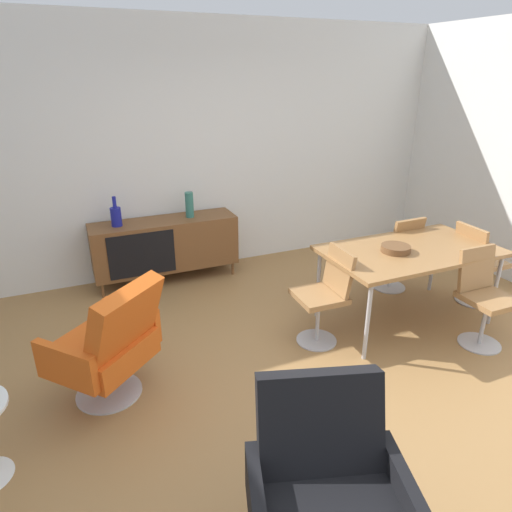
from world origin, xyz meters
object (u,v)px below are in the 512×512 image
dining_chair_front_right (483,294)px  lounge_chair_red (109,343)px  dining_table (410,253)px  sideboard (165,244)px  vase_cobalt (116,216)px  dining_chair_far_end (476,261)px  armchair_black_shell (326,488)px  wooden_bowl_on_table (396,249)px  vase_sculptural_dark (189,205)px  dining_chair_near_window (325,293)px  dining_chair_back_right (397,250)px

dining_chair_front_right → lounge_chair_red: bearing=170.5°
dining_table → sideboard: bearing=136.1°
vase_cobalt → dining_chair_far_end: size_ratio=0.37×
dining_table → armchair_black_shell: (-1.92, -1.69, -0.23)m
wooden_bowl_on_table → dining_chair_front_right: 0.82m
lounge_chair_red → vase_sculptural_dark: bearing=58.8°
sideboard → vase_cobalt: 0.63m
sideboard → vase_sculptural_dark: (0.31, 0.00, 0.42)m
armchair_black_shell → dining_chair_near_window: bearing=58.5°
vase_cobalt → armchair_black_shell: 3.55m
dining_table → dining_chair_near_window: 0.92m
dining_chair_far_end → dining_chair_near_window: (-1.78, -0.00, 0.00)m
dining_chair_front_right → dining_chair_back_right: bearing=90.0°
wooden_bowl_on_table → armchair_black_shell: 2.45m
sideboard → vase_cobalt: bearing=179.8°
vase_cobalt → dining_chair_front_right: vase_cobalt is taller
sideboard → dining_chair_back_right: bearing=-29.3°
vase_sculptural_dark → dining_chair_far_end: bearing=-36.3°
lounge_chair_red → dining_chair_front_right: bearing=-9.5°
wooden_bowl_on_table → dining_chair_front_right: bearing=-46.6°
sideboard → vase_sculptural_dark: 0.52m
dining_chair_far_end → armchair_black_shell: armchair_black_shell is taller
sideboard → dining_chair_front_right: bearing=-46.7°
vase_sculptural_dark → armchair_black_shell: vase_sculptural_dark is taller
vase_cobalt → lounge_chair_red: bearing=-100.0°
dining_chair_far_end → dining_chair_near_window: bearing=-179.9°
sideboard → armchair_black_shell: 3.50m
sideboard → dining_chair_back_right: size_ratio=1.87×
wooden_bowl_on_table → dining_chair_back_right: bearing=46.8°
vase_cobalt → wooden_bowl_on_table: 2.85m
dining_chair_front_right → armchair_black_shell: 2.54m
wooden_bowl_on_table → armchair_black_shell: bearing=-136.0°
vase_cobalt → dining_chair_far_end: 3.74m
dining_table → dining_chair_far_end: 0.92m
sideboard → vase_sculptural_dark: size_ratio=5.62×
dining_chair_near_window → dining_chair_front_right: bearing=-24.2°
dining_chair_front_right → dining_chair_back_right: same height
sideboard → lounge_chair_red: (-0.82, -1.86, 0.03)m
dining_chair_front_right → armchair_black_shell: size_ratio=0.90×
dining_chair_near_window → vase_cobalt: bearing=129.3°
dining_table → dining_chair_front_right: dining_chair_front_right is taller
wooden_bowl_on_table → dining_chair_front_right: (0.53, -0.56, -0.30)m
sideboard → vase_cobalt: (-0.49, 0.00, 0.39)m
dining_chair_near_window → armchair_black_shell: size_ratio=0.90×
vase_cobalt → armchair_black_shell: bearing=-82.7°
vase_sculptural_dark → dining_chair_front_right: bearing=-50.9°
vase_cobalt → wooden_bowl_on_table: size_ratio=1.23×
lounge_chair_red → sideboard: bearing=66.2°
sideboard → vase_cobalt: size_ratio=5.00×
wooden_bowl_on_table → dining_chair_near_window: bearing=-180.0°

